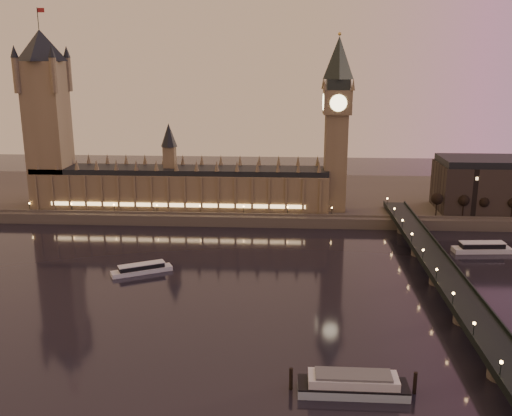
% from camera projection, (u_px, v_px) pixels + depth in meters
% --- Properties ---
extents(ground, '(700.00, 700.00, 0.00)m').
position_uv_depth(ground, '(223.00, 296.00, 235.63)').
color(ground, black).
rests_on(ground, ground).
extents(far_embankment, '(560.00, 130.00, 6.00)m').
position_uv_depth(far_embankment, '(294.00, 197.00, 392.54)').
color(far_embankment, '#423D35').
rests_on(far_embankment, ground).
extents(palace_of_westminster, '(180.00, 26.62, 52.00)m').
position_uv_depth(palace_of_westminster, '(180.00, 183.00, 349.27)').
color(palace_of_westminster, brown).
rests_on(palace_of_westminster, ground).
extents(victoria_tower, '(31.68, 31.68, 118.00)m').
position_uv_depth(victoria_tower, '(46.00, 110.00, 342.66)').
color(victoria_tower, brown).
rests_on(victoria_tower, ground).
extents(big_ben, '(17.68, 17.68, 104.00)m').
position_uv_depth(big_ben, '(337.00, 114.00, 333.26)').
color(big_ben, brown).
rests_on(big_ben, ground).
extents(westminster_bridge, '(13.20, 260.00, 15.30)m').
position_uv_depth(westminster_bridge, '(449.00, 289.00, 229.05)').
color(westminster_bridge, black).
rests_on(westminster_bridge, ground).
extents(bare_tree_0, '(5.80, 5.80, 11.80)m').
position_uv_depth(bare_tree_0, '(436.00, 202.00, 330.83)').
color(bare_tree_0, black).
rests_on(bare_tree_0, ground).
extents(bare_tree_1, '(5.80, 5.80, 11.80)m').
position_uv_depth(bare_tree_1, '(461.00, 202.00, 330.01)').
color(bare_tree_1, black).
rests_on(bare_tree_1, ground).
extents(bare_tree_2, '(5.80, 5.80, 11.80)m').
position_uv_depth(bare_tree_2, '(487.00, 203.00, 329.18)').
color(bare_tree_2, black).
rests_on(bare_tree_2, ground).
extents(cruise_boat_a, '(27.27, 18.11, 4.42)m').
position_uv_depth(cruise_boat_a, '(142.00, 269.00, 261.24)').
color(cruise_boat_a, silver).
rests_on(cruise_boat_a, ground).
extents(cruise_boat_b, '(29.75, 9.68, 5.40)m').
position_uv_depth(cruise_boat_b, '(482.00, 248.00, 289.21)').
color(cruise_boat_b, silver).
rests_on(cruise_boat_b, ground).
extents(moored_barge, '(37.32, 9.19, 6.84)m').
position_uv_depth(moored_barge, '(353.00, 384.00, 166.73)').
color(moored_barge, '#9AB4C4').
rests_on(moored_barge, ground).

